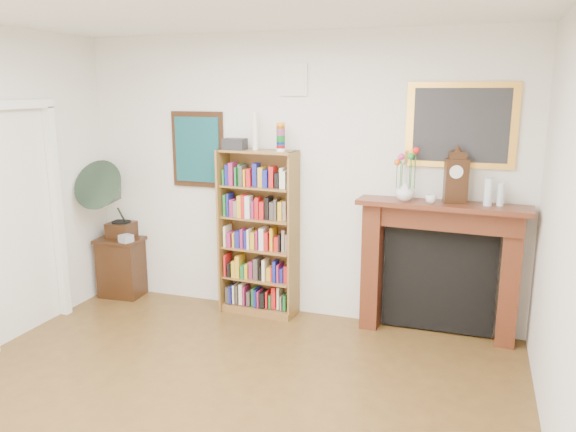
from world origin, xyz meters
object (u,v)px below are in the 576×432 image
(fireplace, at_px, (440,257))
(bottle_left, at_px, (488,192))
(bottle_right, at_px, (500,194))
(bookshelf, at_px, (258,224))
(side_cabinet, at_px, (121,267))
(mantel_clock, at_px, (456,179))
(teacup, at_px, (431,199))
(flower_vase, at_px, (405,191))
(cd_stack, at_px, (126,239))
(gramophone, at_px, (111,195))

(fireplace, distance_m, bottle_left, 0.74)
(fireplace, bearing_deg, bottle_right, -1.45)
(bookshelf, height_order, bottle_left, bookshelf)
(side_cabinet, bearing_deg, bottle_left, -3.33)
(mantel_clock, height_order, teacup, mantel_clock)
(teacup, bearing_deg, side_cabinet, 179.44)
(mantel_clock, distance_m, bottle_left, 0.29)
(flower_vase, height_order, teacup, flower_vase)
(fireplace, bearing_deg, side_cabinet, -174.78)
(bottle_right, bearing_deg, fireplace, 174.78)
(bottle_left, relative_size, bottle_right, 1.20)
(teacup, relative_size, bottle_left, 0.40)
(cd_stack, relative_size, bottle_left, 0.50)
(teacup, distance_m, bottle_right, 0.58)
(bottle_right, bearing_deg, teacup, -172.57)
(mantel_clock, relative_size, teacup, 4.70)
(cd_stack, height_order, mantel_clock, mantel_clock)
(mantel_clock, distance_m, flower_vase, 0.45)
(fireplace, distance_m, mantel_clock, 0.74)
(side_cabinet, distance_m, fireplace, 3.43)
(cd_stack, distance_m, bottle_left, 3.68)
(flower_vase, relative_size, bottle_right, 0.87)
(teacup, bearing_deg, bottle_right, 7.43)
(bookshelf, bearing_deg, fireplace, 6.22)
(cd_stack, distance_m, teacup, 3.20)
(flower_vase, xyz_separation_m, bottle_left, (0.71, -0.01, 0.03))
(bookshelf, xyz_separation_m, flower_vase, (1.44, -0.01, 0.43))
(cd_stack, height_order, bottle_right, bottle_right)
(side_cabinet, distance_m, bottle_left, 3.92)
(mantel_clock, xyz_separation_m, bottle_left, (0.27, -0.03, -0.10))
(cd_stack, relative_size, flower_vase, 0.69)
(side_cabinet, height_order, bottle_right, bottle_right)
(gramophone, height_order, teacup, gramophone)
(bottle_right, bearing_deg, side_cabinet, -179.37)
(fireplace, xyz_separation_m, teacup, (-0.10, -0.12, 0.56))
(gramophone, xyz_separation_m, flower_vase, (3.08, 0.11, 0.20))
(bookshelf, relative_size, bottle_right, 9.68)
(bookshelf, bearing_deg, side_cabinet, -174.02)
(bookshelf, bearing_deg, flower_vase, 4.08)
(mantel_clock, xyz_separation_m, bottle_right, (0.38, 0.00, -0.12))
(bookshelf, xyz_separation_m, cd_stack, (-1.46, -0.15, -0.24))
(bookshelf, height_order, gramophone, bookshelf)
(fireplace, distance_m, flower_vase, 0.69)
(side_cabinet, distance_m, mantel_clock, 3.69)
(gramophone, distance_m, mantel_clock, 3.53)
(cd_stack, distance_m, mantel_clock, 3.44)
(gramophone, height_order, mantel_clock, mantel_clock)
(teacup, bearing_deg, bottle_left, 5.12)
(fireplace, xyz_separation_m, cd_stack, (-3.24, -0.20, -0.06))
(cd_stack, height_order, flower_vase, flower_vase)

